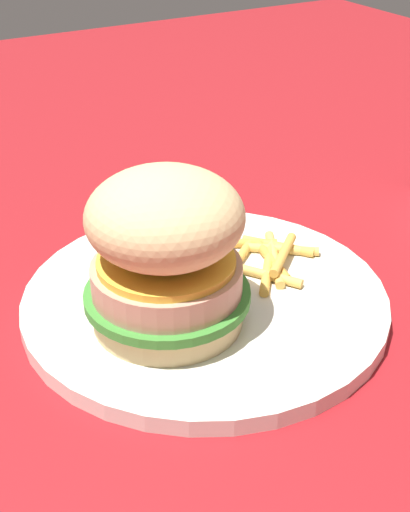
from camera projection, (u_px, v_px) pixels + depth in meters
ground_plane at (170, 292)px, 0.52m from camera, size 1.60×1.60×0.00m
plate at (205, 300)px, 0.50m from camera, size 0.26×0.26×0.01m
sandwich at (166, 251)px, 0.44m from camera, size 0.11×0.11×0.11m
fries_pile at (264, 259)px, 0.53m from camera, size 0.10×0.09×0.01m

